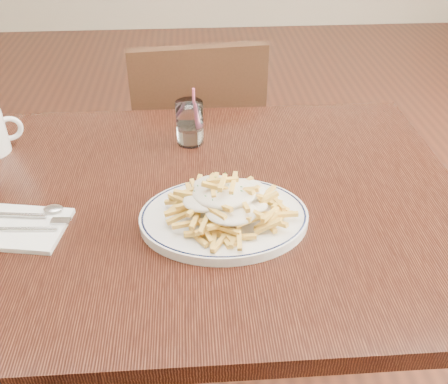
{
  "coord_description": "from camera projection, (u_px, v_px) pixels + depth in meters",
  "views": [
    {
      "loc": [
        0.05,
        -0.82,
        1.34
      ],
      "look_at": [
        0.1,
        -0.09,
        0.82
      ],
      "focal_mm": 40.0,
      "sensor_mm": 36.0,
      "label": 1
    }
  ],
  "objects": [
    {
      "name": "table",
      "position": [
        174.0,
        227.0,
        1.05
      ],
      "size": [
        1.2,
        0.8,
        0.75
      ],
      "color": "black",
      "rests_on": "ground"
    },
    {
      "name": "chair_far",
      "position": [
        198.0,
        146.0,
        1.68
      ],
      "size": [
        0.44,
        0.44,
        0.87
      ],
      "color": "#311C10",
      "rests_on": "ground"
    },
    {
      "name": "fries_plate",
      "position": [
        224.0,
        217.0,
        0.94
      ],
      "size": [
        0.37,
        0.33,
        0.02
      ],
      "color": "silver",
      "rests_on": "table"
    },
    {
      "name": "loaded_fries",
      "position": [
        224.0,
        198.0,
        0.91
      ],
      "size": [
        0.25,
        0.21,
        0.07
      ],
      "color": "gold",
      "rests_on": "fries_plate"
    },
    {
      "name": "napkin",
      "position": [
        13.0,
        227.0,
        0.92
      ],
      "size": [
        0.21,
        0.16,
        0.01
      ],
      "primitive_type": "cube",
      "rotation": [
        0.0,
        0.0,
        -0.17
      ],
      "color": "white",
      "rests_on": "table"
    },
    {
      "name": "cutlery",
      "position": [
        13.0,
        222.0,
        0.92
      ],
      "size": [
        0.19,
        0.07,
        0.01
      ],
      "color": "silver",
      "rests_on": "napkin"
    },
    {
      "name": "water_glass",
      "position": [
        190.0,
        125.0,
        1.16
      ],
      "size": [
        0.06,
        0.06,
        0.14
      ],
      "color": "white",
      "rests_on": "table"
    }
  ]
}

